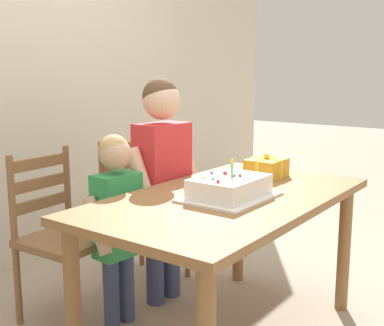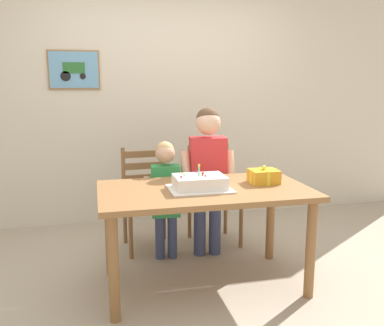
{
  "view_description": "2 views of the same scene",
  "coord_description": "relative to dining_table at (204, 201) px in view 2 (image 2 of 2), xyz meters",
  "views": [
    {
      "loc": [
        -1.97,
        -1.24,
        1.34
      ],
      "look_at": [
        -0.13,
        0.12,
        0.92
      ],
      "focal_mm": 46.83,
      "sensor_mm": 36.0,
      "label": 1
    },
    {
      "loc": [
        -0.76,
        -2.83,
        1.5
      ],
      "look_at": [
        -0.05,
        0.17,
        0.91
      ],
      "focal_mm": 39.03,
      "sensor_mm": 36.0,
      "label": 2
    }
  ],
  "objects": [
    {
      "name": "dining_table",
      "position": [
        0.0,
        0.0,
        0.0
      ],
      "size": [
        1.52,
        0.85,
        0.75
      ],
      "color": "olive",
      "rests_on": "ground"
    },
    {
      "name": "child_older",
      "position": [
        0.18,
        0.55,
        0.14
      ],
      "size": [
        0.49,
        0.28,
        1.3
      ],
      "color": "#38426B",
      "rests_on": "ground"
    },
    {
      "name": "chair_right",
      "position": [
        0.31,
        0.85,
        -0.19
      ],
      "size": [
        0.45,
        0.45,
        0.92
      ],
      "color": "brown",
      "rests_on": "ground"
    },
    {
      "name": "ground_plane",
      "position": [
        0.0,
        0.0,
        -0.65
      ],
      "size": [
        20.0,
        20.0,
        0.0
      ],
      "primitive_type": "plane",
      "color": "tan"
    },
    {
      "name": "child_younger",
      "position": [
        -0.19,
        0.55,
        -0.03
      ],
      "size": [
        0.38,
        0.22,
        1.03
      ],
      "color": "#38426B",
      "rests_on": "ground"
    },
    {
      "name": "chair_left",
      "position": [
        -0.32,
        0.85,
        -0.19
      ],
      "size": [
        0.44,
        0.44,
        0.92
      ],
      "color": "brown",
      "rests_on": "ground"
    },
    {
      "name": "gift_box_red_large",
      "position": [
        0.48,
        0.05,
        0.15
      ],
      "size": [
        0.21,
        0.19,
        0.14
      ],
      "color": "gold",
      "rests_on": "dining_table"
    },
    {
      "name": "back_wall",
      "position": [
        -0.0,
        1.7,
        0.65
      ],
      "size": [
        6.4,
        0.11,
        2.6
      ],
      "color": "beige",
      "rests_on": "ground"
    },
    {
      "name": "birthday_cake",
      "position": [
        -0.05,
        -0.04,
        0.15
      ],
      "size": [
        0.44,
        0.34,
        0.19
      ],
      "color": "white",
      "rests_on": "dining_table"
    }
  ]
}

